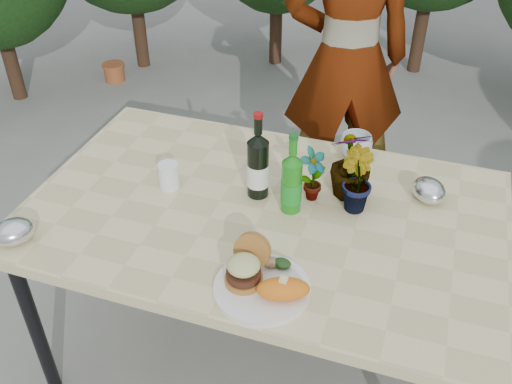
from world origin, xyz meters
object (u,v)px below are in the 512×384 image
(dinner_plate, at_px, (262,288))
(person, at_px, (347,59))
(patio_table, at_px, (263,222))
(wine_bottle, at_px, (258,166))

(dinner_plate, relative_size, person, 0.17)
(patio_table, xyz_separation_m, dinner_plate, (0.11, -0.36, 0.06))
(patio_table, distance_m, person, 1.12)
(patio_table, bearing_deg, dinner_plate, -72.74)
(dinner_plate, distance_m, wine_bottle, 0.47)
(patio_table, xyz_separation_m, person, (0.06, 1.11, 0.15))
(patio_table, relative_size, dinner_plate, 5.71)
(dinner_plate, height_order, person, person)
(patio_table, relative_size, person, 0.95)
(dinner_plate, height_order, wine_bottle, wine_bottle)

